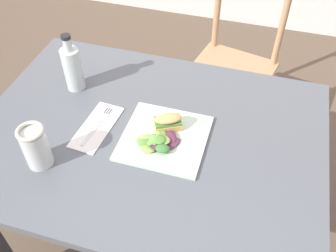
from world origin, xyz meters
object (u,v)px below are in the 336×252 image
Objects in this scene: chair_wooden_far at (233,67)px; bottle_cold_brew at (73,70)px; sandwich_half_front at (168,122)px; plate_lunch at (164,138)px; mason_jar_iced_tea at (36,148)px; fork_on_napkin at (99,123)px; dining_table at (149,160)px.

chair_wooden_far is 3.98× the size of bottle_cold_brew.
bottle_cold_brew is (-0.38, 0.12, 0.04)m from sandwich_half_front.
plate_lunch is 0.39m from mason_jar_iced_tea.
fork_on_napkin is (-0.23, 0.00, 0.00)m from plate_lunch.
bottle_cold_brew is 0.36m from mason_jar_iced_tea.
fork_on_napkin is at bearing -178.36° from dining_table.
mason_jar_iced_tea is at bearing -144.38° from sandwich_half_front.
fork_on_napkin reaches higher than dining_table.
bottle_cold_brew is at bearing 163.26° from sandwich_half_front.
mason_jar_iced_tea reaches higher than dining_table.
fork_on_napkin is at bearing -44.14° from bottle_cold_brew.
sandwich_half_front is (-0.00, 0.04, 0.03)m from plate_lunch.
fork_on_napkin is at bearing 179.08° from plate_lunch.
chair_wooden_far is 0.89m from plate_lunch.
mason_jar_iced_tea is at bearing -149.39° from plate_lunch.
dining_table is 4.25× the size of plate_lunch.
bottle_cold_brew reaches higher than sandwich_half_front.
chair_wooden_far is 6.17× the size of mason_jar_iced_tea.
bottle_cold_brew is (-0.16, 0.15, 0.07)m from fork_on_napkin.
chair_wooden_far is at bearing 82.02° from plate_lunch.
sandwich_half_front reaches higher than fork_on_napkin.
sandwich_half_front is at bearing 90.68° from plate_lunch.
dining_table is 11.15× the size of sandwich_half_front.
mason_jar_iced_tea is at bearing -117.42° from fork_on_napkin.
fork_on_napkin is at bearing -170.66° from sandwich_half_front.
bottle_cold_brew is at bearing 135.86° from fork_on_napkin.
chair_wooden_far reaches higher than fork_on_napkin.
mason_jar_iced_tea is (-0.45, -1.03, 0.36)m from chair_wooden_far.
fork_on_napkin is 0.23m from mason_jar_iced_tea.
plate_lunch is at bearing 30.61° from mason_jar_iced_tea.
bottle_cold_brew reaches higher than dining_table.
chair_wooden_far is at bearing 67.47° from fork_on_napkin.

